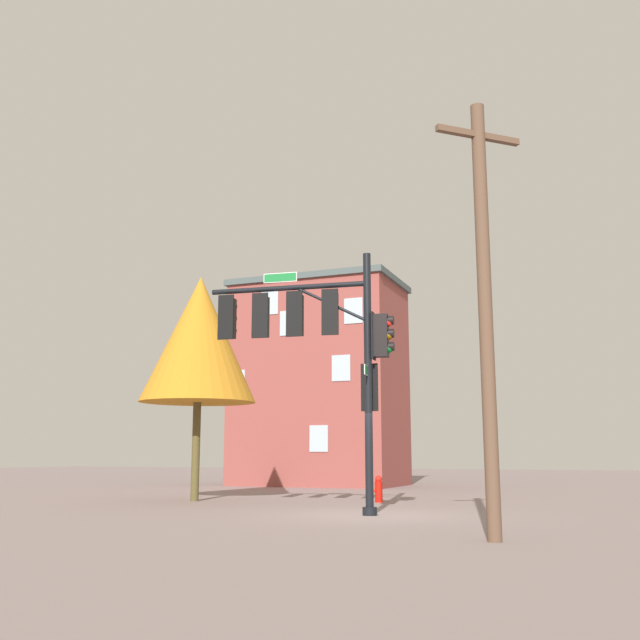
{
  "coord_description": "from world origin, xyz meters",
  "views": [
    {
      "loc": [
        -5.85,
        17.84,
        1.47
      ],
      "look_at": [
        1.25,
        0.18,
        4.96
      ],
      "focal_mm": 41.41,
      "sensor_mm": 36.0,
      "label": 1
    }
  ],
  "objects_px": {
    "utility_pole": "(485,303)",
    "tree_near": "(199,339)",
    "signal_pole_assembly": "(320,339)",
    "brick_building": "(320,382)",
    "fire_hydrant": "(379,489)"
  },
  "relations": [
    {
      "from": "utility_pole",
      "to": "tree_near",
      "type": "height_order",
      "value": "utility_pole"
    },
    {
      "from": "tree_near",
      "to": "signal_pole_assembly",
      "type": "bearing_deg",
      "value": 149.15
    },
    {
      "from": "signal_pole_assembly",
      "to": "brick_building",
      "type": "bearing_deg",
      "value": -68.05
    },
    {
      "from": "signal_pole_assembly",
      "to": "tree_near",
      "type": "bearing_deg",
      "value": -30.85
    },
    {
      "from": "fire_hydrant",
      "to": "brick_building",
      "type": "relative_size",
      "value": 0.08
    },
    {
      "from": "signal_pole_assembly",
      "to": "brick_building",
      "type": "xyz_separation_m",
      "value": [
        6.59,
        -16.35,
        0.58
      ]
    },
    {
      "from": "utility_pole",
      "to": "fire_hydrant",
      "type": "xyz_separation_m",
      "value": [
        5.05,
        -9.48,
        -3.76
      ]
    },
    {
      "from": "fire_hydrant",
      "to": "brick_building",
      "type": "distance_m",
      "value": 13.91
    },
    {
      "from": "signal_pole_assembly",
      "to": "fire_hydrant",
      "type": "xyz_separation_m",
      "value": [
        0.02,
        -4.99,
        -4.06
      ]
    },
    {
      "from": "fire_hydrant",
      "to": "brick_building",
      "type": "height_order",
      "value": "brick_building"
    },
    {
      "from": "signal_pole_assembly",
      "to": "tree_near",
      "type": "distance_m",
      "value": 6.77
    },
    {
      "from": "utility_pole",
      "to": "brick_building",
      "type": "bearing_deg",
      "value": -60.85
    },
    {
      "from": "signal_pole_assembly",
      "to": "fire_hydrant",
      "type": "relative_size",
      "value": 8.04
    },
    {
      "from": "utility_pole",
      "to": "brick_building",
      "type": "height_order",
      "value": "brick_building"
    },
    {
      "from": "fire_hydrant",
      "to": "signal_pole_assembly",
      "type": "bearing_deg",
      "value": 90.27
    }
  ]
}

